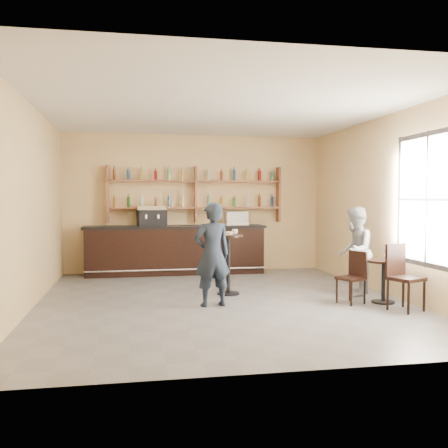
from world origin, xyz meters
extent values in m
plane|color=slate|center=(0.00, 0.00, 0.00)|extent=(7.00, 7.00, 0.00)
plane|color=white|center=(0.00, 0.00, 3.20)|extent=(7.00, 7.00, 0.00)
plane|color=tan|center=(0.00, 3.50, 1.60)|extent=(7.00, 0.00, 7.00)
plane|color=tan|center=(0.00, -3.50, 1.60)|extent=(7.00, 0.00, 7.00)
plane|color=tan|center=(-3.00, 0.00, 1.60)|extent=(0.00, 7.00, 7.00)
plane|color=tan|center=(3.00, 0.00, 1.60)|extent=(0.00, 7.00, 7.00)
plane|color=white|center=(2.99, -1.20, 1.70)|extent=(0.00, 2.00, 2.00)
cube|color=white|center=(0.23, 0.54, 1.08)|extent=(0.17, 0.17, 0.00)
torus|color=#C57B48|center=(0.24, 0.53, 1.10)|extent=(0.18, 0.18, 0.05)
imported|color=white|center=(0.37, 0.64, 1.12)|extent=(0.14, 0.14, 0.09)
imported|color=black|center=(-0.21, -0.37, 0.83)|extent=(0.67, 0.50, 1.66)
imported|color=white|center=(2.65, -0.64, 0.75)|extent=(0.10, 0.10, 0.09)
imported|color=gray|center=(2.41, 0.03, 0.79)|extent=(0.92, 0.97, 1.58)
camera|label=1|loc=(-1.45, -8.15, 1.71)|focal=40.00mm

